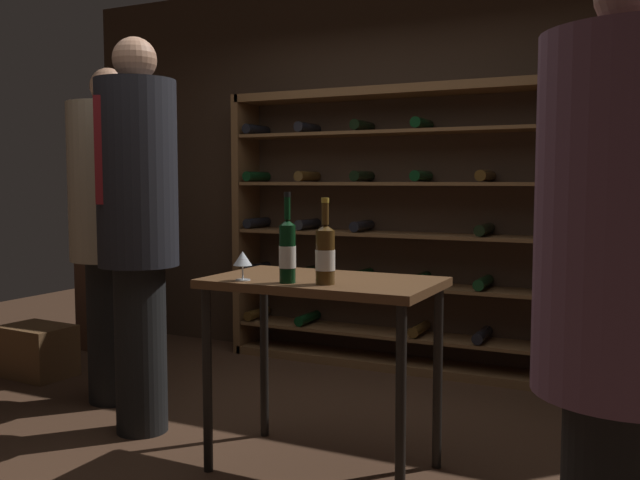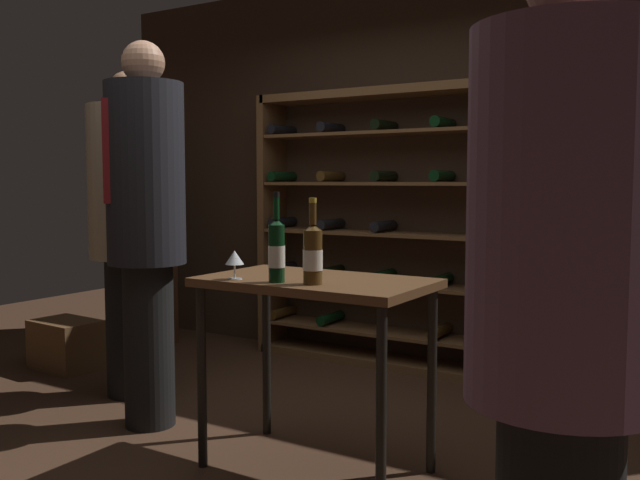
# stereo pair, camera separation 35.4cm
# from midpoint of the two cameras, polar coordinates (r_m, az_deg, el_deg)

# --- Properties ---
(ground_plane) EXTENTS (9.80, 9.80, 0.00)m
(ground_plane) POSITION_cam_midpoint_polar(r_m,az_deg,el_deg) (3.74, -6.34, -16.37)
(ground_plane) COLOR #472D1E
(back_wall) EXTENTS (5.64, 0.10, 2.87)m
(back_wall) POSITION_cam_midpoint_polar(r_m,az_deg,el_deg) (5.19, 4.90, 5.77)
(back_wall) COLOR #3D2B1E
(back_wall) RESTS_ON ground
(wine_rack) EXTENTS (2.94, 0.32, 2.01)m
(wine_rack) POSITION_cam_midpoint_polar(r_m,az_deg,el_deg) (4.94, 5.96, 0.69)
(wine_rack) COLOR brown
(wine_rack) RESTS_ON ground
(tasting_table) EXTENTS (1.04, 0.61, 0.90)m
(tasting_table) POSITION_cam_midpoint_polar(r_m,az_deg,el_deg) (3.23, -2.88, -5.16)
(tasting_table) COLOR brown
(tasting_table) RESTS_ON ground
(person_bystander_dark_jacket) EXTENTS (0.47, 0.46, 1.91)m
(person_bystander_dark_jacket) POSITION_cam_midpoint_polar(r_m,az_deg,el_deg) (1.83, 18.94, -4.78)
(person_bystander_dark_jacket) COLOR black
(person_bystander_dark_jacket) RESTS_ON ground
(person_bystander_red_print) EXTENTS (0.50, 0.50, 2.02)m
(person_bystander_red_print) POSITION_cam_midpoint_polar(r_m,az_deg,el_deg) (4.46, -18.81, 1.53)
(person_bystander_red_print) COLOR black
(person_bystander_red_print) RESTS_ON ground
(person_guest_khaki) EXTENTS (0.42, 0.43, 2.09)m
(person_guest_khaki) POSITION_cam_midpoint_polar(r_m,az_deg,el_deg) (3.86, -17.19, 1.88)
(person_guest_khaki) COLOR black
(person_guest_khaki) RESTS_ON ground
(wine_crate) EXTENTS (0.50, 0.37, 0.35)m
(wine_crate) POSITION_cam_midpoint_polar(r_m,az_deg,el_deg) (5.35, -23.86, -8.28)
(wine_crate) COLOR brown
(wine_crate) RESTS_ON ground
(display_cabinet) EXTENTS (0.44, 0.36, 1.43)m
(display_cabinet) POSITION_cam_midpoint_polar(r_m,az_deg,el_deg) (5.90, -18.33, -1.58)
(display_cabinet) COLOR #4C2D1E
(display_cabinet) RESTS_ON ground
(wine_bottle_amber_reserve) EXTENTS (0.07, 0.07, 0.40)m
(wine_bottle_amber_reserve) POSITION_cam_midpoint_polar(r_m,az_deg,el_deg) (3.07, -5.98, -0.87)
(wine_bottle_amber_reserve) COLOR black
(wine_bottle_amber_reserve) RESTS_ON tasting_table
(wine_bottle_red_label) EXTENTS (0.09, 0.09, 0.37)m
(wine_bottle_red_label) POSITION_cam_midpoint_polar(r_m,az_deg,el_deg) (3.01, -2.94, -1.14)
(wine_bottle_red_label) COLOR #4C3314
(wine_bottle_red_label) RESTS_ON tasting_table
(wine_glass_stemmed_right) EXTENTS (0.09, 0.09, 0.13)m
(wine_glass_stemmed_right) POSITION_cam_midpoint_polar(r_m,az_deg,el_deg) (3.17, -9.53, -1.60)
(wine_glass_stemmed_right) COLOR silver
(wine_glass_stemmed_right) RESTS_ON tasting_table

